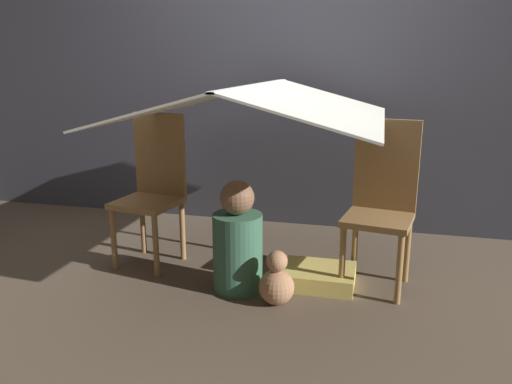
# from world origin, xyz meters

# --- Properties ---
(ground_plane) EXTENTS (8.80, 8.80, 0.00)m
(ground_plane) POSITION_xyz_m (0.00, 0.00, 0.00)
(ground_plane) COLOR brown
(wall_back) EXTENTS (7.00, 0.05, 2.50)m
(wall_back) POSITION_xyz_m (0.00, 1.17, 1.25)
(wall_back) COLOR #3D3D47
(wall_back) RESTS_ON ground_plane
(chair_left) EXTENTS (0.42, 0.42, 0.98)m
(chair_left) POSITION_xyz_m (-0.71, 0.15, 0.52)
(chair_left) COLOR olive
(chair_left) RESTS_ON ground_plane
(chair_right) EXTENTS (0.43, 0.43, 0.98)m
(chair_right) POSITION_xyz_m (0.73, 0.15, 0.52)
(chair_right) COLOR olive
(chair_right) RESTS_ON ground_plane
(sheet_canopy) EXTENTS (1.45, 1.59, 0.20)m
(sheet_canopy) POSITION_xyz_m (0.00, 0.07, 1.08)
(sheet_canopy) COLOR silver
(person_front) EXTENTS (0.29, 0.29, 0.65)m
(person_front) POSITION_xyz_m (-0.06, -0.14, 0.28)
(person_front) COLOR #38664C
(person_front) RESTS_ON ground_plane
(floor_cushion) EXTENTS (0.43, 0.34, 0.10)m
(floor_cushion) POSITION_xyz_m (0.40, 0.03, 0.05)
(floor_cushion) COLOR #E5CC66
(floor_cushion) RESTS_ON ground_plane
(plush_toy) EXTENTS (0.20, 0.20, 0.31)m
(plush_toy) POSITION_xyz_m (0.20, -0.27, 0.13)
(plush_toy) COLOR tan
(plush_toy) RESTS_ON ground_plane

